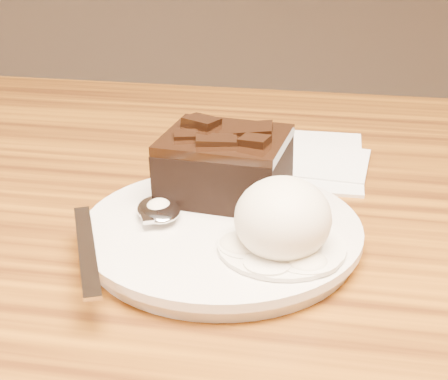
% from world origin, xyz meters
% --- Properties ---
extents(plate, '(0.21, 0.21, 0.02)m').
position_xyz_m(plate, '(0.01, -0.01, 0.76)').
color(plate, white).
rests_on(plate, dining_table).
extents(brownie, '(0.10, 0.09, 0.04)m').
position_xyz_m(brownie, '(0.00, 0.04, 0.79)').
color(brownie, black).
rests_on(brownie, plate).
extents(ice_cream_scoop, '(0.07, 0.07, 0.06)m').
position_xyz_m(ice_cream_scoop, '(0.06, -0.04, 0.79)').
color(ice_cream_scoop, white).
rests_on(ice_cream_scoop, plate).
extents(melt_puddle, '(0.09, 0.09, 0.00)m').
position_xyz_m(melt_puddle, '(0.06, -0.04, 0.77)').
color(melt_puddle, white).
rests_on(melt_puddle, plate).
extents(spoon, '(0.10, 0.18, 0.01)m').
position_xyz_m(spoon, '(-0.04, -0.01, 0.77)').
color(spoon, silver).
rests_on(spoon, plate).
extents(napkin, '(0.16, 0.16, 0.01)m').
position_xyz_m(napkin, '(0.04, 0.16, 0.75)').
color(napkin, white).
rests_on(napkin, dining_table).
extents(crumb_a, '(0.01, 0.01, 0.00)m').
position_xyz_m(crumb_a, '(0.07, -0.00, 0.77)').
color(crumb_a, black).
rests_on(crumb_a, plate).
extents(crumb_b, '(0.01, 0.01, 0.00)m').
position_xyz_m(crumb_b, '(0.03, 0.00, 0.77)').
color(crumb_b, black).
rests_on(crumb_b, plate).
extents(crumb_c, '(0.01, 0.01, 0.00)m').
position_xyz_m(crumb_c, '(0.06, -0.04, 0.77)').
color(crumb_c, black).
rests_on(crumb_c, plate).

